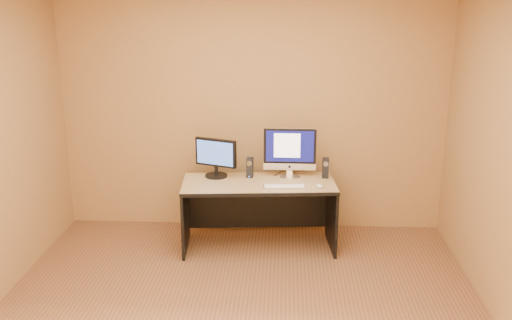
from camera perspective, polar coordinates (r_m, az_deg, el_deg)
The scene contains 10 objects.
walls at distance 3.99m, azimuth -2.04°, elevation -0.42°, with size 4.00×4.00×2.60m, color olive, non-canonical shape.
desk at distance 5.64m, azimuth 0.27°, elevation -5.53°, with size 1.47×0.65×0.68m, color tan, non-canonical shape.
imac at distance 5.62m, azimuth 3.40°, elevation 0.76°, with size 0.53×0.19×0.51m, color silver, non-canonical shape.
second_monitor at distance 5.65m, azimuth -4.03°, elevation 0.21°, with size 0.44×0.22×0.39m, color black, non-canonical shape.
speaker_left at distance 5.64m, azimuth -0.62°, elevation -0.75°, with size 0.06×0.07×0.20m, color black, non-canonical shape.
speaker_right at distance 5.67m, azimuth 6.96°, elevation -0.79°, with size 0.06×0.07×0.20m, color black, non-canonical shape.
keyboard at distance 5.39m, azimuth 2.86°, elevation -2.67°, with size 0.40×0.11×0.02m, color silver.
mouse at distance 5.41m, azimuth 6.39°, elevation -2.57°, with size 0.05×0.09×0.03m, color silver.
cable_a at distance 5.76m, azimuth 4.06°, elevation -1.44°, with size 0.01×0.01×0.20m, color black.
cable_b at distance 5.77m, azimuth 2.22°, elevation -1.36°, with size 0.01×0.01×0.17m, color black.
Camera 1 is at (0.34, -3.80, 2.47)m, focal length 40.00 mm.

